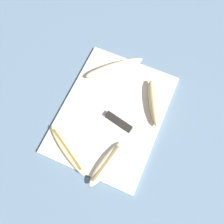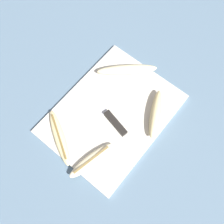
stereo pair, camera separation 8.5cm
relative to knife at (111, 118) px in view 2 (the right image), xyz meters
The scene contains 7 objects.
ground_plane 0.03m from the knife, 27.13° to the left, with size 4.00×4.00×0.00m, color slate.
cutting_board 0.02m from the knife, 27.13° to the left, with size 0.43×0.32×0.01m.
knife is the anchor object (origin of this frame).
banana_cream_curved 0.18m from the knife, 21.41° to the left, with size 0.17×0.18×0.04m.
banana_ripe_center 0.17m from the knife, 151.77° to the left, with size 0.12×0.18×0.02m.
banana_bright_far 0.15m from the knife, 163.36° to the right, with size 0.17×0.07×0.02m.
banana_mellow_near 0.14m from the knife, 46.84° to the right, with size 0.16×0.10×0.04m.
Camera 2 is at (-0.24, -0.20, 0.81)m, focal length 42.00 mm.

